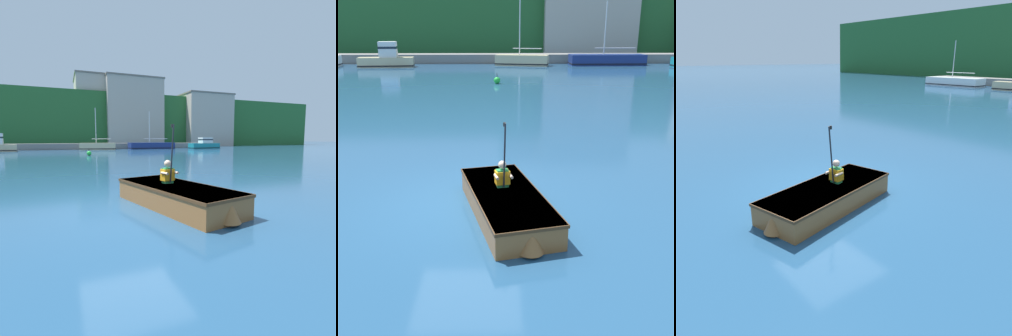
# 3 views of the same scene
# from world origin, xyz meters

# --- Properties ---
(ground_plane) EXTENTS (300.00, 300.00, 0.00)m
(ground_plane) POSITION_xyz_m (0.00, 0.00, 0.00)
(ground_plane) COLOR navy
(shoreline_ridge) EXTENTS (120.00, 20.00, 10.92)m
(shoreline_ridge) POSITION_xyz_m (0.00, 57.18, 5.46)
(shoreline_ridge) COLOR #28602D
(shoreline_ridge) RESTS_ON ground
(waterfront_warehouse_left) EXTENTS (11.10, 7.79, 7.22)m
(waterfront_warehouse_left) POSITION_xyz_m (-13.87, 51.27, 3.62)
(waterfront_warehouse_left) COLOR #9E6B5B
(waterfront_warehouse_left) RESTS_ON ground
(marina_dock) EXTENTS (45.12, 2.40, 0.90)m
(marina_dock) POSITION_xyz_m (0.00, 36.45, 0.45)
(marina_dock) COLOR slate
(marina_dock) RESTS_ON ground
(moored_boat_dock_west_end) EXTENTS (5.32, 2.79, 6.04)m
(moored_boat_dock_west_end) POSITION_xyz_m (3.16, 33.31, 0.49)
(moored_boat_dock_west_end) COLOR #CCB789
(moored_boat_dock_west_end) RESTS_ON ground
(moored_boat_dock_center_far) EXTENTS (7.34, 2.37, 5.85)m
(moored_boat_dock_center_far) POSITION_xyz_m (11.50, 33.58, 0.49)
(moored_boat_dock_center_far) COLOR navy
(moored_boat_dock_center_far) RESTS_ON ground
(moored_boat_dock_east_inner) EXTENTS (5.18, 2.02, 2.29)m
(moored_boat_dock_east_inner) POSITION_xyz_m (-9.50, 31.88, 0.76)
(moored_boat_dock_east_inner) COLOR #CCB789
(moored_boat_dock_east_inner) RESTS_ON ground
(rowboat_foreground) EXTENTS (2.09, 3.66, 0.51)m
(rowboat_foreground) POSITION_xyz_m (0.91, -0.71, 0.28)
(rowboat_foreground) COLOR #935B2D
(rowboat_foreground) RESTS_ON ground
(person_paddler) EXTENTS (0.41, 0.40, 1.41)m
(person_paddler) POSITION_xyz_m (0.82, -0.34, 0.77)
(person_paddler) COLOR #267F3F
(person_paddler) RESTS_ON rowboat_foreground
(channel_buoy) EXTENTS (0.44, 0.44, 0.72)m
(channel_buoy) POSITION_xyz_m (0.73, 19.93, 0.22)
(channel_buoy) COLOR green
(channel_buoy) RESTS_ON ground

